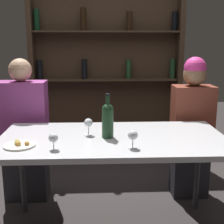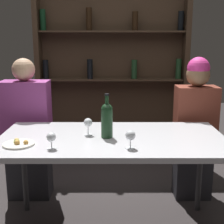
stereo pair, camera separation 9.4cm
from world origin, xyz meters
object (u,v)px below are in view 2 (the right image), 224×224
object	(u,v)px
wine_glass_0	(88,123)
seated_person_left	(28,134)
wine_glass_1	(130,136)
food_plate_0	(19,143)
seated_person_right	(195,131)
wine_glass_2	(51,138)
wine_bottle	(107,119)

from	to	relation	value
wine_glass_0	seated_person_left	xyz separation A→B (m)	(-0.59, 0.55, -0.25)
seated_person_left	wine_glass_1	bearing A→B (deg)	-43.81
wine_glass_0	food_plate_0	world-z (taller)	wine_glass_0
wine_glass_0	food_plate_0	distance (m)	0.49
seated_person_right	wine_glass_1	bearing A→B (deg)	-126.82
food_plate_0	seated_person_right	bearing A→B (deg)	29.88
wine_glass_2	seated_person_right	size ratio (longest dim) A/B	0.08
wine_glass_1	seated_person_right	xyz separation A→B (m)	(0.62, 0.83, -0.21)
wine_bottle	food_plate_0	size ratio (longest dim) A/B	1.51
wine_glass_0	seated_person_left	bearing A→B (deg)	136.84
food_plate_0	seated_person_left	world-z (taller)	seated_person_left
wine_bottle	wine_glass_1	distance (m)	0.28
wine_bottle	seated_person_left	distance (m)	0.98
wine_glass_2	food_plate_0	distance (m)	0.25
wine_bottle	seated_person_right	xyz separation A→B (m)	(0.77, 0.60, -0.26)
wine_glass_2	seated_person_left	size ratio (longest dim) A/B	0.08
seated_person_right	food_plate_0	bearing A→B (deg)	-150.12
seated_person_right	seated_person_left	bearing A→B (deg)	180.00
food_plate_0	seated_person_left	size ratio (longest dim) A/B	0.16
food_plate_0	seated_person_left	bearing A→B (deg)	101.48
wine_bottle	wine_glass_1	bearing A→B (deg)	-57.07
wine_glass_1	wine_glass_2	distance (m)	0.49
wine_glass_1	seated_person_right	world-z (taller)	seated_person_right
wine_glass_0	seated_person_right	bearing A→B (deg)	31.25
wine_glass_1	seated_person_left	distance (m)	1.23
wine_glass_1	wine_glass_2	xyz separation A→B (m)	(-0.49, -0.01, -0.01)
wine_glass_0	food_plate_0	bearing A→B (deg)	-153.14
wine_glass_2	seated_person_right	bearing A→B (deg)	37.17
wine_glass_0	wine_glass_2	xyz separation A→B (m)	(-0.20, -0.29, -0.01)
wine_glass_0	seated_person_left	distance (m)	0.84
wine_bottle	wine_glass_0	bearing A→B (deg)	157.91
wine_glass_0	wine_glass_2	size ratio (longest dim) A/B	1.15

